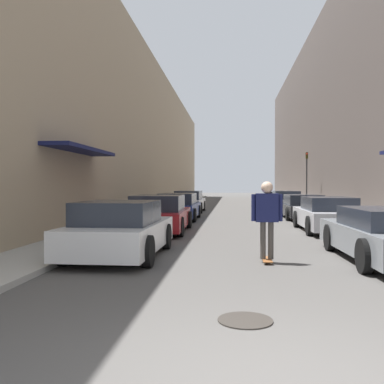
{
  "coord_description": "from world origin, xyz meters",
  "views": [
    {
      "loc": [
        -0.47,
        -3.52,
        1.73
      ],
      "look_at": [
        -1.75,
        10.42,
        1.49
      ],
      "focal_mm": 40.0,
      "sensor_mm": 36.0,
      "label": 1
    }
  ],
  "objects_px": {
    "parked_car_right_3": "(286,202)",
    "manhole_cover": "(245,320)",
    "parked_car_left_3": "(189,202)",
    "parked_car_right_2": "(303,207)",
    "parked_car_right_1": "(327,215)",
    "parked_car_left_1": "(159,214)",
    "parked_car_right_4": "(276,200)",
    "skateboarder": "(267,212)",
    "parked_car_left_2": "(178,207)",
    "parked_car_right_0": "(384,235)",
    "traffic_light": "(307,174)",
    "parked_car_left_0": "(120,230)"
  },
  "relations": [
    {
      "from": "parked_car_left_2",
      "to": "parked_car_left_3",
      "type": "distance_m",
      "value": 6.02
    },
    {
      "from": "parked_car_right_4",
      "to": "skateboarder",
      "type": "relative_size",
      "value": 2.23
    },
    {
      "from": "parked_car_left_2",
      "to": "parked_car_right_0",
      "type": "height_order",
      "value": "parked_car_left_2"
    },
    {
      "from": "parked_car_right_1",
      "to": "parked_car_right_4",
      "type": "xyz_separation_m",
      "value": [
        -0.12,
        16.8,
        -0.03
      ]
    },
    {
      "from": "parked_car_left_2",
      "to": "parked_car_right_0",
      "type": "relative_size",
      "value": 0.96
    },
    {
      "from": "parked_car_right_2",
      "to": "parked_car_right_3",
      "type": "height_order",
      "value": "parked_car_right_3"
    },
    {
      "from": "parked_car_right_3",
      "to": "parked_car_right_4",
      "type": "relative_size",
      "value": 1.2
    },
    {
      "from": "parked_car_left_3",
      "to": "parked_car_right_1",
      "type": "relative_size",
      "value": 0.99
    },
    {
      "from": "parked_car_right_0",
      "to": "parked_car_right_4",
      "type": "height_order",
      "value": "parked_car_right_0"
    },
    {
      "from": "parked_car_left_3",
      "to": "parked_car_right_2",
      "type": "distance_m",
      "value": 7.92
    },
    {
      "from": "parked_car_right_2",
      "to": "manhole_cover",
      "type": "height_order",
      "value": "parked_car_right_2"
    },
    {
      "from": "parked_car_left_2",
      "to": "traffic_light",
      "type": "bearing_deg",
      "value": 52.35
    },
    {
      "from": "manhole_cover",
      "to": "skateboarder",
      "type": "bearing_deg",
      "value": 81.63
    },
    {
      "from": "parked_car_left_0",
      "to": "parked_car_right_3",
      "type": "bearing_deg",
      "value": 71.0
    },
    {
      "from": "parked_car_left_2",
      "to": "manhole_cover",
      "type": "distance_m",
      "value": 15.75
    },
    {
      "from": "manhole_cover",
      "to": "traffic_light",
      "type": "distance_m",
      "value": 26.52
    },
    {
      "from": "parked_car_left_2",
      "to": "parked_car_right_3",
      "type": "height_order",
      "value": "parked_car_right_3"
    },
    {
      "from": "parked_car_left_2",
      "to": "parked_car_right_1",
      "type": "height_order",
      "value": "parked_car_left_2"
    },
    {
      "from": "parked_car_left_1",
      "to": "parked_car_left_3",
      "type": "relative_size",
      "value": 1.02
    },
    {
      "from": "skateboarder",
      "to": "manhole_cover",
      "type": "relative_size",
      "value": 2.57
    },
    {
      "from": "parked_car_left_3",
      "to": "parked_car_right_1",
      "type": "height_order",
      "value": "parked_car_left_3"
    },
    {
      "from": "parked_car_right_0",
      "to": "parked_car_right_3",
      "type": "xyz_separation_m",
      "value": [
        0.06,
        17.86,
        0.05
      ]
    },
    {
      "from": "parked_car_left_1",
      "to": "parked_car_left_3",
      "type": "xyz_separation_m",
      "value": [
        -0.05,
        11.56,
        -0.0
      ]
    },
    {
      "from": "skateboarder",
      "to": "parked_car_right_2",
      "type": "bearing_deg",
      "value": 77.28
    },
    {
      "from": "parked_car_right_4",
      "to": "traffic_light",
      "type": "bearing_deg",
      "value": -38.67
    },
    {
      "from": "parked_car_right_4",
      "to": "manhole_cover",
      "type": "relative_size",
      "value": 5.73
    },
    {
      "from": "parked_car_left_3",
      "to": "parked_car_right_3",
      "type": "bearing_deg",
      "value": 8.09
    },
    {
      "from": "parked_car_right_1",
      "to": "parked_car_right_4",
      "type": "height_order",
      "value": "parked_car_right_1"
    },
    {
      "from": "manhole_cover",
      "to": "parked_car_left_0",
      "type": "bearing_deg",
      "value": 121.74
    },
    {
      "from": "parked_car_right_1",
      "to": "traffic_light",
      "type": "distance_m",
      "value": 15.43
    },
    {
      "from": "parked_car_right_2",
      "to": "traffic_light",
      "type": "relative_size",
      "value": 1.17
    },
    {
      "from": "parked_car_left_3",
      "to": "skateboarder",
      "type": "relative_size",
      "value": 2.55
    },
    {
      "from": "parked_car_right_1",
      "to": "manhole_cover",
      "type": "xyz_separation_m",
      "value": [
        -3.34,
        -10.68,
        -0.61
      ]
    },
    {
      "from": "manhole_cover",
      "to": "parked_car_left_1",
      "type": "bearing_deg",
      "value": 105.67
    },
    {
      "from": "parked_car_right_3",
      "to": "manhole_cover",
      "type": "distance_m",
      "value": 22.63
    },
    {
      "from": "parked_car_right_1",
      "to": "manhole_cover",
      "type": "relative_size",
      "value": 6.62
    },
    {
      "from": "parked_car_left_0",
      "to": "manhole_cover",
      "type": "xyz_separation_m",
      "value": [
        2.83,
        -4.57,
        -0.64
      ]
    },
    {
      "from": "parked_car_left_3",
      "to": "parked_car_left_1",
      "type": "bearing_deg",
      "value": -89.75
    },
    {
      "from": "parked_car_right_3",
      "to": "parked_car_right_4",
      "type": "bearing_deg",
      "value": 90.91
    },
    {
      "from": "parked_car_right_1",
      "to": "parked_car_right_4",
      "type": "bearing_deg",
      "value": 90.41
    },
    {
      "from": "parked_car_left_2",
      "to": "parked_car_right_2",
      "type": "height_order",
      "value": "parked_car_left_2"
    },
    {
      "from": "parked_car_right_0",
      "to": "parked_car_right_4",
      "type": "relative_size",
      "value": 1.19
    },
    {
      "from": "parked_car_left_1",
      "to": "parked_car_right_2",
      "type": "relative_size",
      "value": 1.02
    },
    {
      "from": "parked_car_right_2",
      "to": "manhole_cover",
      "type": "distance_m",
      "value": 17.04
    },
    {
      "from": "parked_car_right_2",
      "to": "skateboarder",
      "type": "xyz_separation_m",
      "value": [
        -2.82,
        -12.51,
        0.52
      ]
    },
    {
      "from": "parked_car_right_1",
      "to": "parked_car_right_0",
      "type": "bearing_deg",
      "value": -90.93
    },
    {
      "from": "parked_car_right_0",
      "to": "parked_car_right_3",
      "type": "relative_size",
      "value": 0.99
    },
    {
      "from": "parked_car_left_0",
      "to": "manhole_cover",
      "type": "distance_m",
      "value": 5.42
    },
    {
      "from": "parked_car_left_2",
      "to": "manhole_cover",
      "type": "height_order",
      "value": "parked_car_left_2"
    },
    {
      "from": "skateboarder",
      "to": "traffic_light",
      "type": "bearing_deg",
      "value": 78.0
    }
  ]
}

